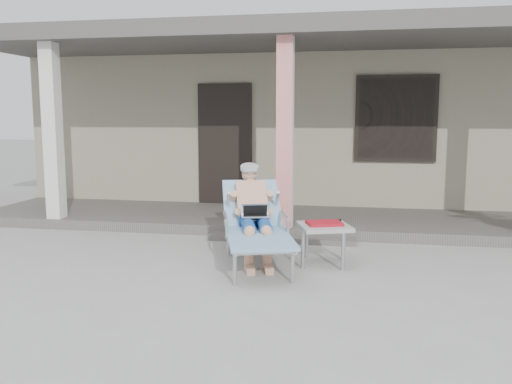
# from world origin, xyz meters

# --- Properties ---
(ground) EXTENTS (60.00, 60.00, 0.00)m
(ground) POSITION_xyz_m (0.00, 0.00, 0.00)
(ground) COLOR #9E9E99
(ground) RESTS_ON ground
(house) EXTENTS (10.40, 5.40, 3.30)m
(house) POSITION_xyz_m (0.00, 6.50, 1.67)
(house) COLOR #9E947D
(house) RESTS_ON ground
(porch_deck) EXTENTS (10.00, 2.00, 0.15)m
(porch_deck) POSITION_xyz_m (0.00, 3.00, 0.07)
(porch_deck) COLOR #605B56
(porch_deck) RESTS_ON ground
(porch_overhang) EXTENTS (10.00, 2.30, 2.85)m
(porch_overhang) POSITION_xyz_m (0.00, 2.95, 2.79)
(porch_overhang) COLOR silver
(porch_overhang) RESTS_ON porch_deck
(porch_step) EXTENTS (2.00, 0.30, 0.07)m
(porch_step) POSITION_xyz_m (0.00, 1.85, 0.04)
(porch_step) COLOR #605B56
(porch_step) RESTS_ON ground
(lounger) EXTENTS (1.16, 1.89, 1.19)m
(lounger) POSITION_xyz_m (-0.17, 0.79, 0.73)
(lounger) COLOR #B7B7BC
(lounger) RESTS_ON ground
(side_table) EXTENTS (0.70, 0.70, 0.50)m
(side_table) POSITION_xyz_m (0.64, 0.81, 0.42)
(side_table) COLOR #A0A09C
(side_table) RESTS_ON ground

